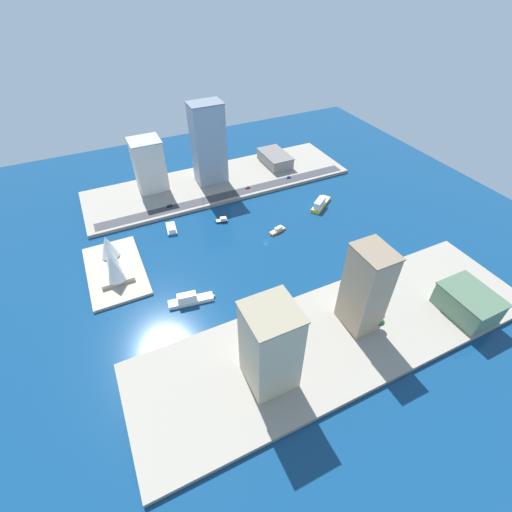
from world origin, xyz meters
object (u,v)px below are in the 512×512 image
(ferry_yellow_fast, at_px, (320,204))
(ferry_white_commuter, at_px, (190,299))
(opera_landmark, at_px, (112,260))
(patrol_launch_navy, at_px, (222,220))
(terminal_long_green, at_px, (468,303))
(suv_black, at_px, (170,206))
(apartment_midrise_tan, at_px, (365,289))
(traffic_light_waterfront, at_px, (203,201))
(pickup_red, at_px, (248,187))
(office_block_beige, at_px, (270,347))
(hatchback_blue, at_px, (289,177))
(catamaran_blue, at_px, (171,228))
(water_taxi_orange, at_px, (277,230))
(tower_tall_glass, at_px, (208,144))
(hotel_broad_white, at_px, (149,165))
(carpark_squat_concrete, at_px, (275,158))

(ferry_yellow_fast, relative_size, ferry_white_commuter, 0.87)
(ferry_yellow_fast, height_order, opera_landmark, opera_landmark)
(ferry_yellow_fast, height_order, patrol_launch_navy, ferry_yellow_fast)
(terminal_long_green, height_order, suv_black, terminal_long_green)
(apartment_midrise_tan, relative_size, traffic_light_waterfront, 8.29)
(patrol_launch_navy, relative_size, traffic_light_waterfront, 1.62)
(ferry_yellow_fast, xyz_separation_m, apartment_midrise_tan, (-114.35, 50.17, 26.65))
(suv_black, distance_m, pickup_red, 71.21)
(patrol_launch_navy, relative_size, office_block_beige, 0.21)
(hatchback_blue, bearing_deg, suv_black, 89.59)
(office_block_beige, relative_size, hatchback_blue, 11.32)
(ferry_yellow_fast, height_order, pickup_red, ferry_yellow_fast)
(catamaran_blue, xyz_separation_m, office_block_beige, (-146.15, -10.45, 26.63))
(office_block_beige, xyz_separation_m, traffic_light_waterfront, (164.36, -22.78, -21.19))
(water_taxi_orange, bearing_deg, tower_tall_glass, 11.86)
(terminal_long_green, height_order, traffic_light_waterfront, terminal_long_green)
(suv_black, bearing_deg, ferry_yellow_fast, -113.64)
(water_taxi_orange, bearing_deg, terminal_long_green, -152.99)
(apartment_midrise_tan, bearing_deg, hatchback_blue, -16.12)
(apartment_midrise_tan, xyz_separation_m, opera_landmark, (107.12, 120.21, -18.62))
(tower_tall_glass, height_order, traffic_light_waterfront, tower_tall_glass)
(opera_landmark, bearing_deg, apartment_midrise_tan, -131.70)
(ferry_white_commuter, xyz_separation_m, pickup_red, (105.58, -87.88, 1.03))
(hotel_broad_white, distance_m, carpark_squat_concrete, 121.65)
(opera_landmark, bearing_deg, tower_tall_glass, -50.03)
(water_taxi_orange, distance_m, patrol_launch_navy, 45.89)
(hotel_broad_white, bearing_deg, hatchback_blue, -107.95)
(ferry_white_commuter, bearing_deg, catamaran_blue, -7.23)
(suv_black, bearing_deg, catamaran_blue, 166.72)
(catamaran_blue, relative_size, patrol_launch_navy, 1.76)
(tower_tall_glass, bearing_deg, suv_black, 119.61)
(traffic_light_waterfront, distance_m, opera_landmark, 93.67)
(ferry_white_commuter, bearing_deg, hatchback_blue, -50.89)
(ferry_yellow_fast, distance_m, hatchback_blue, 50.15)
(ferry_yellow_fast, bearing_deg, carpark_squat_concrete, 0.38)
(catamaran_blue, distance_m, opera_landmark, 56.51)
(office_block_beige, distance_m, apartment_midrise_tan, 63.17)
(opera_landmark, bearing_deg, office_block_beige, -153.67)
(catamaran_blue, distance_m, tower_tall_glass, 85.58)
(ferry_yellow_fast, distance_m, catamaran_blue, 125.02)
(ferry_white_commuter, relative_size, opera_landmark, 0.75)
(suv_black, bearing_deg, pickup_red, -90.93)
(apartment_midrise_tan, xyz_separation_m, tower_tall_glass, (192.10, 18.81, 8.15))
(opera_landmark, bearing_deg, traffic_light_waterfront, -59.43)
(tower_tall_glass, xyz_separation_m, hatchback_blue, (-27.67, -66.33, -34.17))
(traffic_light_waterfront, bearing_deg, water_taxi_orange, -144.09)
(ferry_yellow_fast, bearing_deg, tower_tall_glass, 41.58)
(suv_black, bearing_deg, apartment_midrise_tan, -158.20)
(tower_tall_glass, distance_m, opera_landmark, 134.98)
(suv_black, relative_size, opera_landmark, 0.12)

